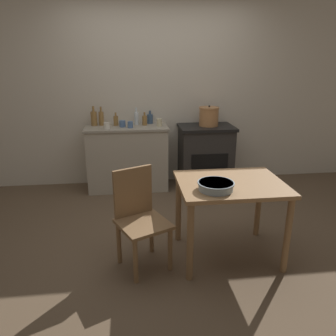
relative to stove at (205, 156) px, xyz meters
name	(u,v)px	position (x,y,z in m)	size (l,w,h in m)	color
ground_plane	(172,230)	(-0.64, -1.28, -0.43)	(14.00, 14.00, 0.00)	brown
wall_back	(158,94)	(-0.64, 0.30, 0.84)	(8.00, 0.07, 2.55)	beige
counter_cabinet	(128,158)	(-1.09, 0.02, 0.01)	(1.11, 0.52, 0.88)	#B2A893
stove	(205,156)	(0.00, 0.00, 0.00)	(0.75, 0.57, 0.87)	#2D2B28
work_table	(230,194)	(-0.19, -1.78, 0.18)	(0.92, 0.73, 0.73)	#997047
chair	(139,216)	(-1.00, -1.81, 0.03)	(0.53, 0.53, 0.87)	olive
flour_sack	(221,185)	(0.11, -0.47, -0.27)	(0.25, 0.18, 0.33)	beige
stock_pot	(209,116)	(0.03, 0.01, 0.56)	(0.27, 0.27, 0.28)	#B77A47
mixing_bowl_large	(216,185)	(-0.37, -1.94, 0.33)	(0.30, 0.30, 0.07)	#93A8B2
bottle_far_left	(145,120)	(-0.84, 0.08, 0.51)	(0.07, 0.07, 0.18)	olive
bottle_left	(116,121)	(-1.23, 0.10, 0.51)	(0.06, 0.06, 0.18)	olive
bottle_mid_left	(136,118)	(-0.95, 0.13, 0.54)	(0.06, 0.06, 0.23)	silver
bottle_center_left	(94,118)	(-1.53, 0.14, 0.55)	(0.08, 0.08, 0.26)	olive
bottle_center	(150,119)	(-0.76, 0.19, 0.51)	(0.08, 0.08, 0.18)	#3D5675
bottle_center_right	(101,118)	(-1.43, 0.14, 0.54)	(0.07, 0.07, 0.25)	olive
cup_mid_right	(130,125)	(-1.04, -0.08, 0.49)	(0.07, 0.07, 0.08)	#4C6B99
cup_right	(107,126)	(-1.35, -0.12, 0.49)	(0.08, 0.08, 0.08)	silver
cup_far_right	(159,122)	(-0.65, -0.01, 0.49)	(0.07, 0.07, 0.10)	beige
cup_end_right	(122,124)	(-1.15, 0.00, 0.49)	(0.08, 0.08, 0.08)	#4C6B99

